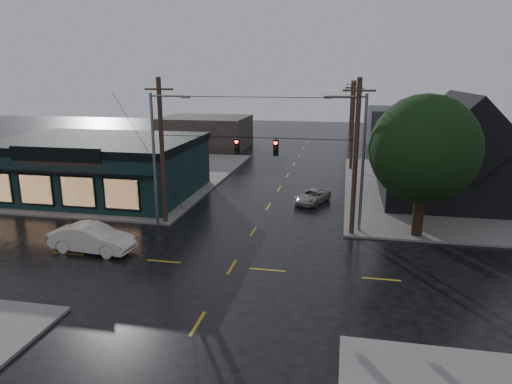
% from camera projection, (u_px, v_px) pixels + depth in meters
% --- Properties ---
extents(ground_plane, '(160.00, 160.00, 0.00)m').
position_uv_depth(ground_plane, '(232.00, 267.00, 25.18)').
color(ground_plane, black).
extents(sidewalk_nw, '(28.00, 28.00, 0.15)m').
position_uv_depth(sidewalk_nw, '(94.00, 174.00, 47.90)').
color(sidewalk_nw, slate).
rests_on(sidewalk_nw, ground).
extents(sidewalk_ne, '(28.00, 28.00, 0.15)m').
position_uv_depth(sidewalk_ne, '(506.00, 193.00, 40.40)').
color(sidewalk_ne, slate).
rests_on(sidewalk_ne, ground).
extents(pizza_shop, '(16.30, 12.34, 4.90)m').
position_uv_depth(pizza_shop, '(101.00, 166.00, 39.64)').
color(pizza_shop, black).
rests_on(pizza_shop, ground).
extents(ne_building, '(12.60, 11.60, 8.75)m').
position_uv_depth(ne_building, '(459.00, 148.00, 37.38)').
color(ne_building, black).
rests_on(ne_building, ground).
extents(corner_tree, '(6.82, 6.82, 9.07)m').
position_uv_depth(corner_tree, '(424.00, 149.00, 28.36)').
color(corner_tree, black).
rests_on(corner_tree, ground).
extents(utility_pole_nw, '(2.00, 0.32, 10.15)m').
position_uv_depth(utility_pole_nw, '(166.00, 223.00, 32.57)').
color(utility_pole_nw, black).
rests_on(utility_pole_nw, ground).
extents(utility_pole_ne, '(2.00, 0.32, 10.15)m').
position_uv_depth(utility_pole_ne, '(351.00, 235.00, 30.13)').
color(utility_pole_ne, black).
rests_on(utility_pole_ne, ground).
extents(utility_pole_far_a, '(2.00, 0.32, 9.65)m').
position_uv_depth(utility_pole_far_a, '(350.00, 170.00, 50.54)').
color(utility_pole_far_a, black).
rests_on(utility_pole_far_a, ground).
extents(utility_pole_far_b, '(2.00, 0.32, 9.15)m').
position_uv_depth(utility_pole_far_b, '(350.00, 143.00, 69.53)').
color(utility_pole_far_b, black).
rests_on(utility_pole_far_b, ground).
extents(utility_pole_far_c, '(2.00, 0.32, 9.15)m').
position_uv_depth(utility_pole_far_c, '(350.00, 128.00, 88.51)').
color(utility_pole_far_c, black).
rests_on(utility_pole_far_c, ground).
extents(span_signal_assembly, '(13.00, 0.48, 1.23)m').
position_uv_depth(span_signal_assembly, '(256.00, 147.00, 29.90)').
color(span_signal_assembly, black).
rests_on(span_signal_assembly, ground).
extents(streetlight_nw, '(5.40, 0.30, 9.15)m').
position_uv_depth(streetlight_nw, '(158.00, 226.00, 31.96)').
color(streetlight_nw, slate).
rests_on(streetlight_nw, ground).
extents(streetlight_ne, '(5.40, 0.30, 9.15)m').
position_uv_depth(streetlight_ne, '(359.00, 232.00, 30.70)').
color(streetlight_ne, slate).
rests_on(streetlight_ne, ground).
extents(bg_building_west, '(12.00, 10.00, 4.40)m').
position_uv_depth(bg_building_west, '(205.00, 132.00, 65.22)').
color(bg_building_west, '#352A26').
rests_on(bg_building_west, ground).
extents(bg_building_east, '(14.00, 12.00, 5.60)m').
position_uv_depth(bg_building_east, '(420.00, 129.00, 64.19)').
color(bg_building_east, '#2C2D32').
rests_on(bg_building_east, ground).
extents(sedan_cream, '(5.15, 2.12, 1.66)m').
position_uv_depth(sedan_cream, '(92.00, 238.00, 27.19)').
color(sedan_cream, silver).
rests_on(sedan_cream, ground).
extents(suv_silver, '(3.17, 4.38, 1.11)m').
position_uv_depth(suv_silver, '(312.00, 196.00, 37.48)').
color(suv_silver, '#9D9B91').
rests_on(suv_silver, ground).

